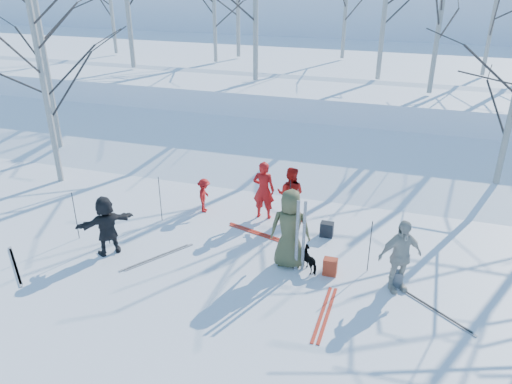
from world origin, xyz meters
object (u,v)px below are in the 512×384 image
(dog, at_px, (311,260))
(skier_grey_west, at_px, (106,225))
(skier_red_north, at_px, (264,190))
(skier_redor_behind, at_px, (290,194))
(backpack_grey, at_px, (396,278))
(backpack_red, at_px, (330,267))
(skier_red_seated, at_px, (204,195))
(backpack_dark, at_px, (327,229))
(skier_cream_east, at_px, (400,256))
(skier_olive_center, at_px, (290,229))

(dog, bearing_deg, skier_grey_west, -35.67)
(skier_red_north, xyz_separation_m, skier_redor_behind, (0.76, 0.05, -0.05))
(dog, xyz_separation_m, backpack_grey, (1.96, -0.05, -0.08))
(skier_grey_west, distance_m, backpack_red, 5.52)
(skier_grey_west, bearing_deg, skier_red_north, 176.57)
(skier_redor_behind, distance_m, skier_grey_west, 4.93)
(skier_red_north, xyz_separation_m, skier_red_seated, (-1.74, -0.16, -0.34))
(skier_grey_west, bearing_deg, backpack_dark, 158.95)
(backpack_red, xyz_separation_m, backpack_dark, (-0.39, 1.74, -0.01))
(skier_red_north, height_order, backpack_red, skier_red_north)
(skier_cream_east, height_order, skier_grey_west, skier_cream_east)
(backpack_grey, bearing_deg, dog, 178.59)
(backpack_grey, bearing_deg, skier_red_north, 149.12)
(backpack_grey, bearing_deg, skier_grey_west, -174.19)
(skier_cream_east, xyz_separation_m, skier_grey_west, (-6.95, -0.57, -0.09))
(skier_grey_west, distance_m, backpack_grey, 6.99)
(skier_red_seated, distance_m, backpack_dark, 3.69)
(skier_red_north, height_order, skier_grey_west, skier_red_north)
(skier_cream_east, bearing_deg, skier_red_seated, 126.91)
(backpack_red, bearing_deg, backpack_dark, 102.50)
(skier_olive_center, height_order, skier_cream_east, skier_olive_center)
(skier_olive_center, relative_size, skier_redor_behind, 1.22)
(skier_redor_behind, relative_size, skier_red_seated, 1.58)
(skier_redor_behind, bearing_deg, skier_olive_center, 105.24)
(backpack_grey, bearing_deg, skier_redor_behind, 142.65)
(skier_red_seated, distance_m, skier_grey_west, 3.15)
(skier_olive_center, relative_size, backpack_dark, 4.90)
(skier_cream_east, bearing_deg, skier_grey_west, 153.63)
(skier_grey_west, relative_size, backpack_grey, 4.07)
(skier_red_seated, bearing_deg, backpack_dark, -105.90)
(skier_red_north, bearing_deg, skier_olive_center, 119.46)
(dog, bearing_deg, backpack_grey, 134.31)
(skier_grey_west, relative_size, backpack_dark, 3.87)
(skier_olive_center, height_order, backpack_red, skier_olive_center)
(dog, relative_size, backpack_grey, 1.71)
(skier_olive_center, relative_size, skier_red_north, 1.15)
(skier_olive_center, height_order, skier_grey_west, skier_olive_center)
(backpack_red, bearing_deg, skier_cream_east, -4.93)
(skier_grey_west, bearing_deg, backpack_grey, 139.01)
(skier_red_seated, height_order, skier_grey_west, skier_grey_west)
(backpack_red, relative_size, backpack_dark, 1.05)
(backpack_red, bearing_deg, dog, 173.10)
(backpack_dark, bearing_deg, backpack_red, -77.50)
(skier_olive_center, xyz_separation_m, backpack_red, (1.01, -0.13, -0.77))
(skier_redor_behind, height_order, backpack_grey, skier_redor_behind)
(skier_olive_center, xyz_separation_m, skier_red_seated, (-3.03, 1.99, -0.47))
(skier_olive_center, bearing_deg, backpack_red, 165.45)
(skier_olive_center, bearing_deg, skier_redor_behind, -83.84)
(skier_grey_west, height_order, backpack_red, skier_grey_west)
(dog, relative_size, backpack_dark, 1.62)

